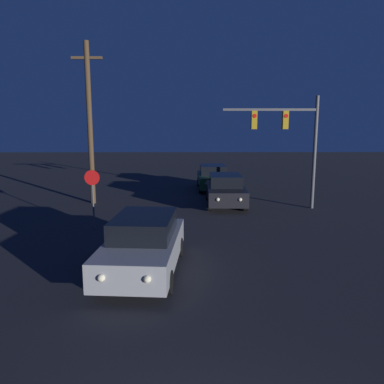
{
  "coord_description": "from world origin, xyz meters",
  "views": [
    {
      "loc": [
        -0.15,
        -3.03,
        4.19
      ],
      "look_at": [
        0.0,
        11.71,
        1.62
      ],
      "focal_mm": 35.0,
      "sensor_mm": 36.0,
      "label": 1
    }
  ],
  "objects_px": {
    "traffic_signal_mast": "(291,134)",
    "car_near": "(144,244)",
    "car_mid": "(225,190)",
    "stop_sign": "(93,189)",
    "utility_pole": "(90,122)",
    "car_far": "(213,177)"
  },
  "relations": [
    {
      "from": "car_mid",
      "to": "traffic_signal_mast",
      "type": "distance_m",
      "value": 4.46
    },
    {
      "from": "car_far",
      "to": "utility_pole",
      "type": "height_order",
      "value": "utility_pole"
    },
    {
      "from": "car_near",
      "to": "car_far",
      "type": "bearing_deg",
      "value": -97.22
    },
    {
      "from": "utility_pole",
      "to": "car_near",
      "type": "bearing_deg",
      "value": -68.28
    },
    {
      "from": "car_near",
      "to": "car_mid",
      "type": "height_order",
      "value": "same"
    },
    {
      "from": "traffic_signal_mast",
      "to": "car_near",
      "type": "bearing_deg",
      "value": -127.13
    },
    {
      "from": "car_far",
      "to": "utility_pole",
      "type": "bearing_deg",
      "value": 32.57
    },
    {
      "from": "stop_sign",
      "to": "utility_pole",
      "type": "bearing_deg",
      "value": 104.41
    },
    {
      "from": "traffic_signal_mast",
      "to": "stop_sign",
      "type": "height_order",
      "value": "traffic_signal_mast"
    },
    {
      "from": "traffic_signal_mast",
      "to": "car_far",
      "type": "bearing_deg",
      "value": 120.49
    },
    {
      "from": "car_mid",
      "to": "stop_sign",
      "type": "bearing_deg",
      "value": 40.75
    },
    {
      "from": "car_near",
      "to": "car_mid",
      "type": "distance_m",
      "value": 10.02
    },
    {
      "from": "car_mid",
      "to": "utility_pole",
      "type": "distance_m",
      "value": 8.19
    },
    {
      "from": "car_mid",
      "to": "traffic_signal_mast",
      "type": "relative_size",
      "value": 0.82
    },
    {
      "from": "car_mid",
      "to": "stop_sign",
      "type": "relative_size",
      "value": 1.9
    },
    {
      "from": "car_mid",
      "to": "stop_sign",
      "type": "xyz_separation_m",
      "value": [
        -5.92,
        -4.86,
        0.84
      ]
    },
    {
      "from": "car_near",
      "to": "car_mid",
      "type": "relative_size",
      "value": 1.01
    },
    {
      "from": "car_mid",
      "to": "car_far",
      "type": "distance_m",
      "value": 5.14
    },
    {
      "from": "car_near",
      "to": "stop_sign",
      "type": "distance_m",
      "value": 5.35
    },
    {
      "from": "traffic_signal_mast",
      "to": "utility_pole",
      "type": "height_order",
      "value": "utility_pole"
    },
    {
      "from": "car_near",
      "to": "utility_pole",
      "type": "relative_size",
      "value": 0.55
    },
    {
      "from": "traffic_signal_mast",
      "to": "utility_pole",
      "type": "xyz_separation_m",
      "value": [
        -10.5,
        1.45,
        0.62
      ]
    }
  ]
}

